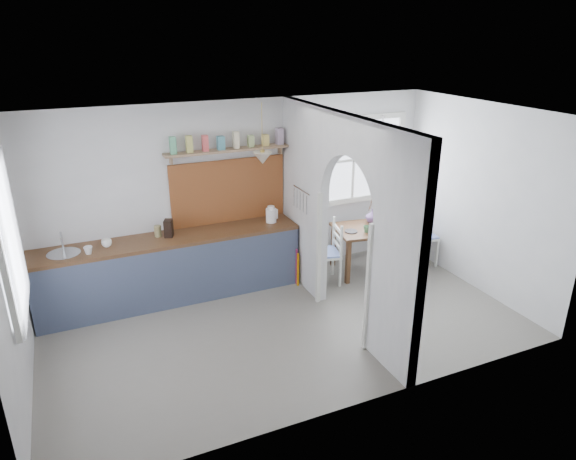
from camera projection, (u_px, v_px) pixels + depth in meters
name	position (u px, v px, depth m)	size (l,w,h in m)	color
floor	(287.00, 326.00, 6.43)	(5.80, 3.20, 0.01)	slate
ceiling	(287.00, 116.00, 5.48)	(5.80, 3.20, 0.01)	silver
walls	(287.00, 229.00, 5.96)	(5.81, 3.21, 2.60)	silver
partition	(338.00, 208.00, 6.22)	(0.12, 3.20, 2.60)	silver
kitchen_window	(4.00, 240.00, 4.75)	(0.10, 1.16, 1.50)	white
nook_window	(354.00, 160.00, 7.85)	(1.76, 0.10, 1.30)	white
counter	(172.00, 267.00, 6.97)	(3.50, 0.60, 0.90)	brown
sink	(64.00, 254.00, 6.30)	(0.40, 0.40, 0.02)	#B4B6BC
backsplash	(229.00, 191.00, 7.20)	(1.65, 0.03, 0.90)	brown
shelf	(229.00, 146.00, 6.89)	(1.75, 0.20, 0.21)	#A47E62
pendant_lamp	(263.00, 158.00, 6.78)	(0.26, 0.26, 0.16)	beige
utensil_rail	(302.00, 190.00, 6.90)	(0.02, 0.02, 0.50)	#B4B6BC
dining_table	(372.00, 249.00, 7.80)	(1.13, 0.75, 0.70)	brown
chair_left	(324.00, 252.00, 7.40)	(0.43, 0.43, 0.93)	silver
chair_right	(420.00, 235.00, 7.97)	(0.45, 0.45, 0.98)	silver
kettle	(271.00, 214.00, 7.28)	(0.20, 0.16, 0.24)	white
mug_a	(88.00, 250.00, 6.27)	(0.11, 0.11, 0.10)	silver
mug_b	(107.00, 243.00, 6.48)	(0.12, 0.12, 0.10)	white
knife_block	(169.00, 228.00, 6.78)	(0.10, 0.15, 0.23)	black
jar	(158.00, 231.00, 6.79)	(0.09, 0.09, 0.15)	olive
towel_magenta	(297.00, 267.00, 7.38)	(0.02, 0.03, 0.56)	#A42B6A
towel_orange	(298.00, 270.00, 7.36)	(0.02, 0.03, 0.51)	orange
bowl	(389.00, 224.00, 7.71)	(0.26, 0.26, 0.06)	white
table_cup	(367.00, 229.00, 7.47)	(0.10, 0.10, 0.10)	#4E8354
plate	(351.00, 231.00, 7.50)	(0.19, 0.19, 0.02)	black
vase	(372.00, 216.00, 7.83)	(0.20, 0.20, 0.21)	#6B4C84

